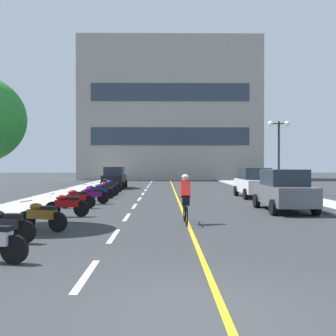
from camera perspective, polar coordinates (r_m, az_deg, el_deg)
The scene contains 32 objects.
ground_plane at distance 26.38m, azimuth 0.63°, elevation -3.89°, with size 140.00×140.00×0.00m, color #2D3033.
curb_left at distance 30.10m, azimuth -13.36°, elevation -3.24°, with size 2.40×72.00×0.12m, color #A8A8A3.
curb_right at distance 30.37m, azimuth 14.24°, elevation -3.21°, with size 2.40×72.00×0.12m, color #A8A8A3.
lane_dash_0 at distance 7.70m, azimuth -11.61°, elevation -14.79°, with size 0.14×2.20×0.01m, color silver.
lane_dash_1 at distance 11.56m, azimuth -7.78°, elevation -9.60°, with size 0.14×2.20×0.01m, color silver.
lane_dash_2 at distance 15.49m, azimuth -5.93°, elevation -7.01°, with size 0.14×2.20×0.01m, color silver.
lane_dash_3 at distance 19.45m, azimuth -4.83°, elevation -5.47°, with size 0.14×2.20×0.01m, color silver.
lane_dash_4 at distance 23.42m, azimuth -4.12°, elevation -4.44°, with size 0.14×2.20×0.01m, color silver.
lane_dash_5 at distance 27.41m, azimuth -3.61°, elevation -3.72°, with size 0.14×2.20×0.01m, color silver.
lane_dash_6 at distance 31.39m, azimuth -3.23°, elevation -3.17°, with size 0.14×2.20×0.01m, color silver.
lane_dash_7 at distance 35.38m, azimuth -2.93°, elevation -2.76°, with size 0.14×2.20×0.01m, color silver.
lane_dash_8 at distance 39.37m, azimuth -2.70°, elevation -2.42°, with size 0.14×2.20×0.01m, color silver.
lane_dash_9 at distance 43.36m, azimuth -2.51°, elevation -2.15°, with size 0.14×2.20×0.01m, color silver.
lane_dash_10 at distance 47.36m, azimuth -2.35°, elevation -1.92°, with size 0.14×2.20×0.01m, color silver.
lane_dash_11 at distance 51.35m, azimuth -2.22°, elevation -1.73°, with size 0.14×2.20×0.01m, color silver.
centre_line_yellow at distance 29.38m, azimuth 0.99°, elevation -3.43°, with size 0.12×66.00×0.01m, color gold.
office_building at distance 55.37m, azimuth 0.24°, elevation 8.08°, with size 23.82×9.31×18.60m.
street_lamp_mid at distance 27.38m, azimuth 15.59°, elevation 3.91°, with size 1.46×0.36×4.79m.
parked_car_near at distance 17.99m, azimuth 16.25°, elevation -3.06°, with size 1.95×4.22×1.82m.
parked_car_mid at distance 24.89m, azimuth 12.28°, elevation -2.05°, with size 1.97×4.23×1.82m.
parked_car_far at distance 33.89m, azimuth -7.69°, elevation -1.36°, with size 1.95×4.22×1.82m.
motorcycle_1 at distance 11.18m, azimuth -22.50°, elevation -7.55°, with size 1.70×0.60×0.92m.
motorcycle_2 at distance 12.79m, azimuth -17.67°, elevation -6.52°, with size 1.66×0.74×0.92m.
motorcycle_3 at distance 15.94m, azimuth -14.31°, elevation -5.11°, with size 1.70×0.60×0.92m.
motorcycle_4 at distance 18.85m, azimuth -12.92°, elevation -4.24°, with size 1.70×0.60×0.92m.
motorcycle_5 at distance 20.62m, azimuth -10.82°, elevation -3.82°, with size 1.63×0.81×0.92m.
motorcycle_6 at distance 22.58m, azimuth -10.67°, elevation -3.44°, with size 1.66×0.75×0.92m.
motorcycle_7 at distance 24.09m, azimuth -9.53°, elevation -3.19°, with size 1.67×0.69×0.92m.
motorcycle_8 at distance 25.87m, azimuth -8.86°, elevation -2.93°, with size 1.68×0.67×0.92m.
motorcycle_9 at distance 27.38m, azimuth -8.67°, elevation -2.74°, with size 1.65×0.77×0.92m.
motorcycle_10 at distance 29.50m, azimuth -8.06°, elevation -2.50°, with size 1.65×0.75×0.92m.
cyclist_rider at distance 13.64m, azimuth 2.52°, elevation -4.30°, with size 0.42×1.77×1.71m.
Camera 1 is at (-0.58, -5.29, 2.04)m, focal length 42.55 mm.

